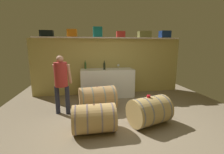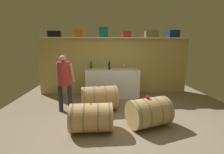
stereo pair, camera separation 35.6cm
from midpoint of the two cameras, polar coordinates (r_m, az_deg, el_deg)
The scene contains 18 objects.
ground_plane at distance 4.14m, azimuth 5.75°, elevation -13.52°, with size 6.57×8.27×0.02m, color #82735B.
back_wall_panel at distance 5.70m, azimuth 2.80°, elevation 3.83°, with size 5.37×0.10×1.99m, color tan.
high_shelf_board at distance 5.51m, azimuth 3.08°, elevation 14.10°, with size 4.94×0.40×0.03m, color silver.
toolcase_black at distance 5.65m, azimuth -18.59°, elevation 14.67°, with size 0.40×0.24×0.20m, color black.
toolcase_orange at distance 5.51m, azimuth -10.29°, elevation 15.41°, with size 0.31×0.23×0.25m, color orange.
toolcase_teal at distance 5.49m, azimuth -1.22°, elevation 16.06°, with size 0.30×0.24×0.34m, color #137477.
toolcase_red at distance 5.58m, azimuth 7.29°, elevation 15.23°, with size 0.28×0.26×0.21m, color red.
toolcase_olive at distance 5.80m, azimuth 15.99°, elevation 14.82°, with size 0.43×0.30×0.23m, color olive.
toolcase_navy at distance 6.10m, azimuth 23.12°, elevation 14.28°, with size 0.36×0.28×0.25m, color navy.
work_cabinet at distance 5.39m, azimuth 2.01°, elevation -2.13°, with size 1.79×0.66×0.96m, color white.
wine_bottle_dark at distance 5.17m, azimuth 0.97°, elevation 4.20°, with size 0.07×0.07×0.30m.
wine_bottle_green at distance 5.45m, azimuth -5.83°, elevation 4.44°, with size 0.07×0.07×0.29m.
wine_glass at distance 5.49m, azimuth 6.25°, elevation 4.19°, with size 0.09×0.09×0.15m.
wine_barrel_near at distance 3.57m, azimuth 16.17°, elevation -12.38°, with size 1.00×0.85×0.63m.
wine_barrel_far at distance 3.27m, azimuth -4.37°, elevation -14.63°, with size 0.86×0.59×0.59m.
wine_barrel_flank at distance 4.25m, azimuth -2.28°, elevation -7.85°, with size 1.02×0.77×0.67m.
tasting_cup at distance 3.44m, azimuth 15.88°, elevation -7.23°, with size 0.08×0.08×0.05m, color red.
winemaker_pouring at distance 4.13m, azimuth -14.78°, elevation -0.32°, with size 0.48×0.40×1.50m.
Camera 2 is at (-0.47, -3.10, 1.71)m, focal length 24.99 mm.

